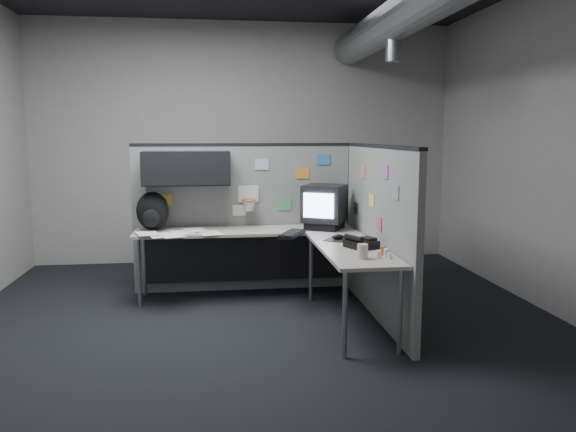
{
  "coord_description": "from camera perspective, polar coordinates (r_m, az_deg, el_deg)",
  "views": [
    {
      "loc": [
        -0.41,
        -4.84,
        1.72
      ],
      "look_at": [
        0.27,
        0.35,
        0.96
      ],
      "focal_mm": 35.0,
      "sensor_mm": 36.0,
      "label": 1
    }
  ],
  "objects": [
    {
      "name": "cup",
      "position": [
        4.56,
        7.58,
        -3.58
      ],
      "size": [
        0.1,
        0.1,
        0.12
      ],
      "primitive_type": "cylinder",
      "rotation": [
        0.0,
        0.0,
        -0.11
      ],
      "color": "beige",
      "rests_on": "desk"
    },
    {
      "name": "partition_back",
      "position": [
        6.12,
        -5.93,
        1.42
      ],
      "size": [
        2.44,
        0.42,
        1.63
      ],
      "color": "slate",
      "rests_on": "ground"
    },
    {
      "name": "partition_right",
      "position": [
        5.35,
        9.06,
        -1.54
      ],
      "size": [
        0.07,
        2.23,
        1.63
      ],
      "color": "slate",
      "rests_on": "ground"
    },
    {
      "name": "phone",
      "position": [
        5.0,
        7.42,
        -2.73
      ],
      "size": [
        0.31,
        0.32,
        0.12
      ],
      "rotation": [
        0.0,
        0.0,
        0.25
      ],
      "color": "black",
      "rests_on": "desk"
    },
    {
      "name": "mouse",
      "position": [
        5.35,
        5.09,
        -2.23
      ],
      "size": [
        0.3,
        0.32,
        0.05
      ],
      "rotation": [
        0.0,
        0.0,
        0.19
      ],
      "color": "black",
      "rests_on": "desk"
    },
    {
      "name": "backpack",
      "position": [
        5.98,
        -13.61,
        0.42
      ],
      "size": [
        0.4,
        0.39,
        0.41
      ],
      "rotation": [
        0.0,
        0.0,
        -0.37
      ],
      "color": "black",
      "rests_on": "desk"
    },
    {
      "name": "monitor",
      "position": [
        5.95,
        3.74,
        1.0
      ],
      "size": [
        0.55,
        0.55,
        0.47
      ],
      "rotation": [
        0.0,
        0.0,
        0.29
      ],
      "color": "black",
      "rests_on": "desk"
    },
    {
      "name": "room",
      "position": [
        4.95,
        3.93,
        12.59
      ],
      "size": [
        5.62,
        5.62,
        3.22
      ],
      "color": "black",
      "rests_on": "ground"
    },
    {
      "name": "bottles",
      "position": [
        4.65,
        9.73,
        -3.74
      ],
      "size": [
        0.12,
        0.18,
        0.08
      ],
      "rotation": [
        0.0,
        0.0,
        -0.33
      ],
      "color": "silver",
      "rests_on": "desk"
    },
    {
      "name": "keyboard",
      "position": [
        5.54,
        0.37,
        -1.84
      ],
      "size": [
        0.34,
        0.47,
        0.04
      ],
      "rotation": [
        0.0,
        0.0,
        0.34
      ],
      "color": "black",
      "rests_on": "desk"
    },
    {
      "name": "papers",
      "position": [
        5.75,
        -11.11,
        -1.72
      ],
      "size": [
        0.9,
        0.65,
        0.02
      ],
      "rotation": [
        0.0,
        0.0,
        0.31
      ],
      "color": "white",
      "rests_on": "desk"
    },
    {
      "name": "desk",
      "position": [
        5.68,
        -1.68,
        -2.98
      ],
      "size": [
        2.31,
        2.11,
        0.73
      ],
      "color": "#A8A297",
      "rests_on": "ground"
    }
  ]
}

